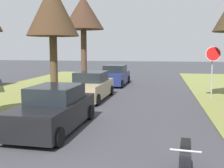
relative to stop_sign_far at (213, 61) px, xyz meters
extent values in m
cylinder|color=#9EA0A5|center=(0.00, 0.08, -1.03)|extent=(0.07, 0.25, 2.25)
cylinder|color=white|center=(0.00, -0.03, 0.42)|extent=(0.81, 0.12, 0.80)
cylinder|color=red|center=(0.00, -0.03, 0.42)|extent=(0.76, 0.13, 0.76)
cylinder|color=#4C3826|center=(-9.57, 0.23, -0.33)|extent=(0.47, 0.47, 3.63)
cone|color=#3C2A1A|center=(-9.57, 0.23, 3.12)|extent=(3.27, 3.27, 3.27)
cylinder|color=#4C3826|center=(-10.21, 0.00, 1.96)|extent=(0.69, 1.47, 1.13)
cylinder|color=#4C3826|center=(-9.76, 0.64, 2.24)|extent=(1.09, 0.65, 1.63)
cylinder|color=#4C3826|center=(-9.16, -0.01, 2.08)|extent=(0.75, 1.07, 1.34)
cylinder|color=#4A3427|center=(-9.71, 7.63, 0.12)|extent=(0.51, 0.51, 4.53)
cone|color=#3B271B|center=(-9.71, 7.63, 3.85)|extent=(3.63, 3.63, 2.94)
cylinder|color=#4A3427|center=(-9.28, 7.53, 3.01)|extent=(0.48, 1.10, 1.39)
cylinder|color=#4A3427|center=(-9.38, 7.03, 2.86)|extent=(1.43, 0.92, 1.15)
cube|color=black|center=(-6.62, -7.14, -1.61)|extent=(1.96, 4.46, 0.85)
cube|color=black|center=(-6.61, -6.92, -0.90)|extent=(1.67, 2.07, 0.56)
cylinder|color=black|center=(-5.80, -8.82, -1.90)|extent=(0.22, 0.61, 0.60)
cylinder|color=black|center=(-7.54, -8.76, -1.90)|extent=(0.22, 0.61, 0.60)
cylinder|color=black|center=(-5.70, -5.52, -1.90)|extent=(0.22, 0.61, 0.60)
cylinder|color=black|center=(-7.44, -5.47, -1.90)|extent=(0.22, 0.61, 0.60)
cube|color=tan|center=(-6.85, -1.10, -1.61)|extent=(1.96, 4.46, 0.85)
cube|color=black|center=(-6.84, -0.88, -0.90)|extent=(1.67, 2.07, 0.56)
cylinder|color=black|center=(-6.03, -2.78, -1.90)|extent=(0.22, 0.61, 0.60)
cylinder|color=black|center=(-7.77, -2.72, -1.90)|extent=(0.22, 0.61, 0.60)
cylinder|color=black|center=(-5.93, 0.52, -1.90)|extent=(0.22, 0.61, 0.60)
cylinder|color=black|center=(-7.66, 0.58, -1.90)|extent=(0.22, 0.61, 0.60)
cube|color=navy|center=(-6.53, 5.33, -1.61)|extent=(1.96, 4.46, 0.85)
cube|color=black|center=(-6.52, 5.55, -0.90)|extent=(1.67, 2.07, 0.56)
cylinder|color=black|center=(-5.71, 3.66, -1.90)|extent=(0.22, 0.61, 0.60)
cylinder|color=black|center=(-7.45, 3.71, -1.90)|extent=(0.22, 0.61, 0.60)
cylinder|color=black|center=(-5.61, 6.96, -1.90)|extent=(0.22, 0.61, 0.60)
cylinder|color=black|center=(-7.34, 7.01, -1.90)|extent=(0.22, 0.61, 0.60)
cylinder|color=black|center=(-2.21, -9.69, -1.90)|extent=(0.15, 0.61, 0.60)
cube|color=black|center=(-2.27, -10.41, -1.62)|extent=(0.33, 1.03, 0.36)
cube|color=black|center=(-2.25, -10.16, -1.42)|extent=(0.27, 0.58, 0.12)
cylinder|color=#9EA0A5|center=(-2.33, -11.03, -1.25)|extent=(0.60, 0.10, 0.04)
camera|label=1|loc=(-2.82, -16.36, 0.73)|focal=44.36mm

